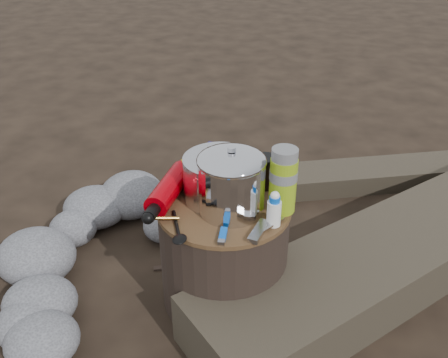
% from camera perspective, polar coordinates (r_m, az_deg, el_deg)
% --- Properties ---
extents(ground, '(60.00, 60.00, 0.00)m').
position_cam_1_polar(ground, '(1.78, -0.00, -13.46)').
color(ground, black).
rests_on(ground, ground).
extents(stump, '(0.42, 0.42, 0.39)m').
position_cam_1_polar(stump, '(1.65, -0.00, -8.63)').
color(stump, black).
rests_on(stump, ground).
extents(rock_ring, '(0.44, 0.96, 0.19)m').
position_cam_1_polar(rock_ring, '(1.90, -14.24, -7.60)').
color(rock_ring, slate).
rests_on(rock_ring, ground).
extents(log_main, '(1.74, 1.85, 0.18)m').
position_cam_1_polar(log_main, '(2.10, 23.74, -5.50)').
color(log_main, '#393226').
rests_on(log_main, ground).
extents(log_small, '(1.13, 0.63, 0.09)m').
position_cam_1_polar(log_small, '(2.45, 14.96, 0.27)').
color(log_small, '#393226').
rests_on(log_small, ground).
extents(foil_windscreen, '(0.23, 0.23, 0.14)m').
position_cam_1_polar(foil_windscreen, '(1.54, -0.43, 0.08)').
color(foil_windscreen, '#BAB9C1').
rests_on(foil_windscreen, stump).
extents(camping_pot, '(0.20, 0.20, 0.20)m').
position_cam_1_polar(camping_pot, '(1.46, 0.86, -0.23)').
color(camping_pot, silver).
rests_on(camping_pot, stump).
extents(fuel_bottle, '(0.08, 0.31, 0.07)m').
position_cam_1_polar(fuel_bottle, '(1.56, -6.38, -1.12)').
color(fuel_bottle, '#B5000A').
rests_on(fuel_bottle, stump).
extents(thermos, '(0.08, 0.08, 0.21)m').
position_cam_1_polar(thermos, '(1.47, 6.85, -0.21)').
color(thermos, '#8AAE18').
rests_on(thermos, stump).
extents(travel_mug, '(0.07, 0.07, 0.11)m').
position_cam_1_polar(travel_mug, '(1.61, 4.77, 0.82)').
color(travel_mug, black).
rests_on(travel_mug, stump).
extents(stuff_sack, '(0.14, 0.11, 0.10)m').
position_cam_1_polar(stuff_sack, '(1.65, -2.89, 1.35)').
color(stuff_sack, '#E4AA09').
rests_on(stuff_sack, stump).
extents(food_pouch, '(0.11, 0.03, 0.13)m').
position_cam_1_polar(food_pouch, '(1.63, -0.27, 1.81)').
color(food_pouch, navy).
rests_on(food_pouch, stump).
extents(lighter, '(0.03, 0.08, 0.01)m').
position_cam_1_polar(lighter, '(1.40, -0.11, -6.42)').
color(lighter, blue).
rests_on(lighter, stump).
extents(multitool, '(0.05, 0.11, 0.02)m').
position_cam_1_polar(multitool, '(1.42, 4.06, -6.06)').
color(multitool, '#A8A8AC').
rests_on(multitool, stump).
extents(pot_grabber, '(0.09, 0.14, 0.01)m').
position_cam_1_polar(pot_grabber, '(1.43, 4.69, -5.79)').
color(pot_grabber, '#A8A8AC').
rests_on(pot_grabber, stump).
extents(spork, '(0.10, 0.16, 0.01)m').
position_cam_1_polar(spork, '(1.45, -5.54, -5.22)').
color(spork, black).
rests_on(spork, stump).
extents(squeeze_bottle, '(0.04, 0.04, 0.10)m').
position_cam_1_polar(squeeze_bottle, '(1.43, 5.82, -3.63)').
color(squeeze_bottle, white).
rests_on(squeeze_bottle, stump).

